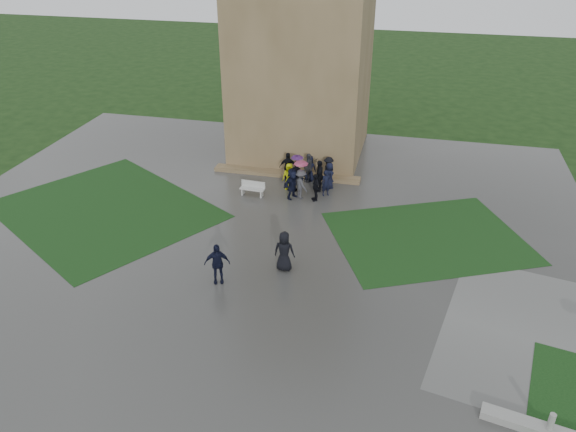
% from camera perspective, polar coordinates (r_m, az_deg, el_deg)
% --- Properties ---
extents(ground, '(120.00, 120.00, 0.00)m').
position_cam_1_polar(ground, '(25.39, -5.70, -5.63)').
color(ground, black).
extents(plaza, '(34.00, 34.00, 0.02)m').
position_cam_1_polar(plaza, '(26.97, -4.37, -3.30)').
color(plaza, '#353532').
rests_on(plaza, ground).
extents(lawn_inset_left, '(14.10, 13.46, 0.01)m').
position_cam_1_polar(lawn_inset_left, '(31.82, -18.08, 0.58)').
color(lawn_inset_left, black).
rests_on(lawn_inset_left, plaza).
extents(lawn_inset_right, '(11.12, 10.15, 0.01)m').
position_cam_1_polar(lawn_inset_right, '(28.58, 14.00, -2.13)').
color(lawn_inset_right, black).
rests_on(lawn_inset_right, plaza).
extents(tower, '(8.00, 8.00, 18.00)m').
position_cam_1_polar(tower, '(35.88, 1.53, 20.23)').
color(tower, brown).
rests_on(tower, ground).
extents(tower_plinth, '(9.00, 0.80, 0.22)m').
position_cam_1_polar(tower_plinth, '(34.24, -0.17, 4.30)').
color(tower_plinth, brown).
rests_on(tower_plinth, plaza).
extents(bench, '(1.43, 0.53, 0.82)m').
position_cam_1_polar(bench, '(31.77, -3.62, 2.83)').
color(bench, '#B0B1AC').
rests_on(bench, plaza).
extents(visitor_cluster, '(3.49, 3.87, 2.50)m').
position_cam_1_polar(visitor_cluster, '(31.98, 1.86, 4.20)').
color(visitor_cluster, black).
rests_on(visitor_cluster, plaza).
extents(pedestrian_mid, '(1.24, 0.95, 1.88)m').
position_cam_1_polar(pedestrian_mid, '(24.26, -7.22, -4.81)').
color(pedestrian_mid, black).
rests_on(pedestrian_mid, plaza).
extents(pedestrian_near, '(0.94, 0.65, 1.90)m').
position_cam_1_polar(pedestrian_near, '(24.88, -0.38, -3.60)').
color(pedestrian_near, black).
rests_on(pedestrian_near, plaza).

